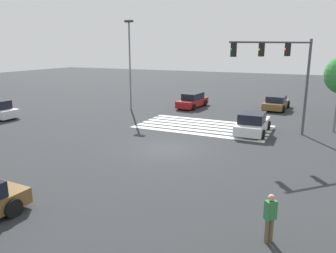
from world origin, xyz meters
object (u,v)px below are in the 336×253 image
object	(u,v)px
car_0	(276,103)
car_2	(193,101)
traffic_signal_mast	(283,66)
pedestrian	(270,216)
street_light_pole_a	(130,58)
car_4	(253,123)

from	to	relation	value
car_0	car_2	bearing A→B (deg)	110.28
traffic_signal_mast	pedestrian	xyz separation A→B (m)	(-1.40, 13.32, -4.04)
traffic_signal_mast	car_2	distance (m)	13.58
car_2	street_light_pole_a	size ratio (longest dim) A/B	0.55
traffic_signal_mast	car_2	size ratio (longest dim) A/B	1.41
car_4	traffic_signal_mast	bearing A→B (deg)	-107.99
pedestrian	car_2	bearing A→B (deg)	-16.66
car_0	street_light_pole_a	xyz separation A→B (m)	(13.27, 6.37, 4.48)
traffic_signal_mast	pedestrian	distance (m)	13.99
car_2	car_4	bearing A→B (deg)	48.72
car_2	pedestrian	world-z (taller)	pedestrian
car_2	street_light_pole_a	world-z (taller)	street_light_pole_a
car_4	street_light_pole_a	world-z (taller)	street_light_pole_a
car_0	car_4	xyz separation A→B (m)	(0.32, 10.49, 0.04)
car_2	street_light_pole_a	bearing A→B (deg)	-48.72
traffic_signal_mast	street_light_pole_a	world-z (taller)	street_light_pole_a
car_2	street_light_pole_a	xyz separation A→B (m)	(5.16, 3.87, 4.43)
car_4	pedestrian	size ratio (longest dim) A/B	2.90
car_0	car_2	world-z (taller)	car_2
car_4	street_light_pole_a	distance (m)	14.30
car_0	street_light_pole_a	size ratio (longest dim) A/B	0.54
pedestrian	traffic_signal_mast	bearing A→B (deg)	-37.48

